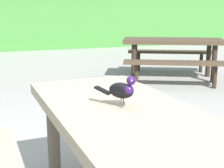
{
  "coord_description": "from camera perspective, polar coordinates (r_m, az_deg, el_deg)",
  "views": [
    {
      "loc": [
        -0.34,
        -1.82,
        1.28
      ],
      "look_at": [
        0.31,
        -0.04,
        0.84
      ],
      "focal_mm": 52.2,
      "sensor_mm": 36.0,
      "label": 1
    }
  ],
  "objects": [
    {
      "name": "bird_grackle",
      "position": [
        1.8,
        1.93,
        -0.96
      ],
      "size": [
        0.21,
        0.23,
        0.18
      ],
      "color": "black",
      "rests_on": "picnic_table_foreground"
    },
    {
      "name": "picnic_table_mid_right",
      "position": [
        6.12,
        10.59,
        6.04
      ],
      "size": [
        2.27,
        2.26,
        0.74
      ],
      "color": "#473828",
      "rests_on": "ground"
    },
    {
      "name": "picnic_table_foreground",
      "position": [
        1.82,
        2.96,
        -10.42
      ],
      "size": [
        1.76,
        1.83,
        0.74
      ],
      "color": "gray",
      "rests_on": "ground"
    },
    {
      "name": "hedge_wall",
      "position": [
        11.12,
        -18.7,
        11.33
      ],
      "size": [
        28.0,
        1.53,
        2.15
      ],
      "primitive_type": "cube",
      "color": "#428438",
      "rests_on": "ground"
    }
  ]
}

